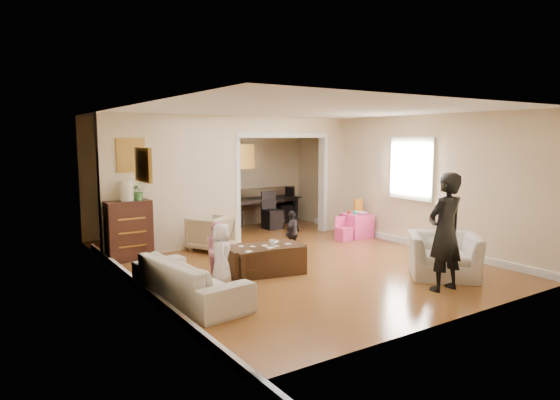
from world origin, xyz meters
TOP-DOWN VIEW (x-y plane):
  - floor at (0.00, 0.00)m, footprint 7.00×7.00m
  - partition_left at (-1.38, 1.80)m, footprint 2.75×0.18m
  - partition_right at (2.48, 1.80)m, footprint 0.55×0.18m
  - partition_header at (1.10, 1.80)m, footprint 2.22×0.18m
  - window_pane at (2.73, -0.40)m, footprint 0.03×0.95m
  - framed_art_partition at (-2.20, 1.70)m, footprint 0.45×0.03m
  - framed_art_sofa_wall at (-2.71, -0.60)m, footprint 0.03×0.55m
  - framed_art_alcove at (1.10, 3.44)m, footprint 0.45×0.03m
  - sofa at (-2.29, -1.10)m, footprint 1.01×2.04m
  - armchair_back at (-0.80, 1.42)m, footprint 0.97×0.98m
  - armchair_front at (1.45, -2.23)m, footprint 1.37×1.36m
  - dresser at (-2.33, 1.54)m, footprint 0.77×0.43m
  - table_lamp at (-2.33, 1.54)m, footprint 0.22×0.22m
  - potted_plant at (-2.13, 1.54)m, footprint 0.30×0.26m
  - coffee_table at (-0.78, -0.56)m, footprint 1.29×0.83m
  - coffee_cup at (-0.68, -0.61)m, footprint 0.12×0.12m
  - play_table at (2.38, 0.77)m, footprint 0.56×0.56m
  - cereal_box at (2.50, 0.87)m, footprint 0.20×0.08m
  - cyan_cup at (2.28, 0.72)m, footprint 0.08×0.08m
  - toy_block at (2.26, 0.89)m, footprint 0.09×0.08m
  - play_bowl at (2.43, 0.65)m, footprint 0.23×0.23m
  - dining_table at (1.39, 3.29)m, footprint 1.98×1.16m
  - adult_person at (0.89, -2.68)m, footprint 0.63×0.42m
  - child_kneel_a at (-1.63, -0.71)m, footprint 0.44×0.52m
  - child_kneel_b at (-1.48, -0.26)m, footprint 0.39×0.46m
  - child_toddler at (0.27, 0.19)m, footprint 0.53×0.41m
  - craft_papers at (-0.76, -0.56)m, footprint 0.90×0.48m

SIDE VIEW (x-z plane):
  - floor at x=0.00m, z-range 0.00..0.00m
  - coffee_table at x=-0.78m, z-range 0.00..0.45m
  - play_table at x=2.38m, z-range 0.00..0.52m
  - sofa at x=-2.29m, z-range 0.00..0.57m
  - armchair_back at x=-0.80m, z-range 0.00..0.67m
  - armchair_front at x=1.45m, z-range 0.00..0.67m
  - dining_table at x=1.39m, z-range 0.00..0.68m
  - child_toddler at x=0.27m, z-range 0.00..0.84m
  - child_kneel_b at x=-1.48m, z-range 0.00..0.87m
  - craft_papers at x=-0.76m, z-range 0.45..0.45m
  - child_kneel_a at x=-1.63m, z-range 0.00..0.91m
  - coffee_cup at x=-0.68m, z-range 0.45..0.54m
  - dresser at x=-2.33m, z-range 0.00..1.06m
  - toy_block at x=2.26m, z-range 0.52..0.57m
  - play_bowl at x=2.43m, z-range 0.52..0.57m
  - cyan_cup at x=2.28m, z-range 0.52..0.60m
  - cereal_box at x=2.50m, z-range 0.52..0.82m
  - adult_person at x=0.89m, z-range 0.00..1.68m
  - potted_plant at x=-2.13m, z-range 1.06..1.39m
  - table_lamp at x=-2.33m, z-range 1.06..1.42m
  - partition_left at x=-1.38m, z-range 0.00..2.60m
  - partition_right at x=2.48m, z-range 0.00..2.60m
  - window_pane at x=2.73m, z-range 1.00..2.10m
  - framed_art_alcove at x=1.10m, z-range 1.42..1.98m
  - framed_art_sofa_wall at x=-2.71m, z-range 1.60..2.00m
  - framed_art_partition at x=-2.20m, z-range 1.58..2.12m
  - partition_header at x=1.10m, z-range 2.25..2.60m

